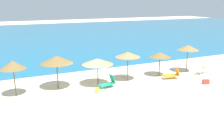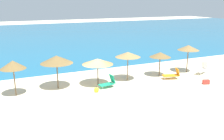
{
  "view_description": "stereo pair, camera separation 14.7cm",
  "coord_description": "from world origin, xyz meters",
  "px_view_note": "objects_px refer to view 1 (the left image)",
  "views": [
    {
      "loc": [
        -6.68,
        -18.07,
        7.03
      ],
      "look_at": [
        2.13,
        1.02,
        1.22
      ],
      "focal_mm": 40.03,
      "sensor_mm": 36.0,
      "label": 1
    },
    {
      "loc": [
        -6.55,
        -18.13,
        7.03
      ],
      "look_at": [
        2.13,
        1.02,
        1.22
      ],
      "focal_mm": 40.03,
      "sensor_mm": 36.0,
      "label": 2
    }
  ],
  "objects_px": {
    "beach_umbrella_1": "(13,65)",
    "beach_umbrella_4": "(128,55)",
    "beach_ball": "(97,90)",
    "cooler_box": "(206,82)",
    "lounge_chair_2": "(108,83)",
    "beach_umbrella_3": "(98,62)",
    "beach_umbrella_5": "(160,55)",
    "lounge_chair_1": "(172,74)",
    "beach_umbrella_6": "(188,48)",
    "beach_umbrella_2": "(57,60)",
    "lounge_chair_0": "(202,69)"
  },
  "relations": [
    {
      "from": "beach_umbrella_5",
      "to": "beach_ball",
      "type": "height_order",
      "value": "beach_umbrella_5"
    },
    {
      "from": "beach_umbrella_6",
      "to": "lounge_chair_2",
      "type": "bearing_deg",
      "value": -173.71
    },
    {
      "from": "lounge_chair_2",
      "to": "beach_umbrella_2",
      "type": "bearing_deg",
      "value": 60.41
    },
    {
      "from": "beach_umbrella_1",
      "to": "beach_umbrella_3",
      "type": "relative_size",
      "value": 1.04
    },
    {
      "from": "lounge_chair_1",
      "to": "beach_ball",
      "type": "relative_size",
      "value": 4.21
    },
    {
      "from": "beach_umbrella_4",
      "to": "lounge_chair_1",
      "type": "distance_m",
      "value": 4.67
    },
    {
      "from": "lounge_chair_2",
      "to": "beach_ball",
      "type": "relative_size",
      "value": 3.73
    },
    {
      "from": "beach_umbrella_3",
      "to": "lounge_chair_2",
      "type": "distance_m",
      "value": 1.99
    },
    {
      "from": "beach_umbrella_1",
      "to": "beach_umbrella_2",
      "type": "distance_m",
      "value": 3.36
    },
    {
      "from": "beach_umbrella_5",
      "to": "beach_umbrella_2",
      "type": "bearing_deg",
      "value": 177.04
    },
    {
      "from": "beach_umbrella_4",
      "to": "lounge_chair_2",
      "type": "distance_m",
      "value": 3.3
    },
    {
      "from": "beach_umbrella_2",
      "to": "beach_umbrella_3",
      "type": "xyz_separation_m",
      "value": [
        3.33,
        -0.64,
        -0.36
      ]
    },
    {
      "from": "beach_umbrella_2",
      "to": "beach_ball",
      "type": "xyz_separation_m",
      "value": [
        2.58,
        -2.23,
        -2.27
      ]
    },
    {
      "from": "beach_umbrella_4",
      "to": "beach_ball",
      "type": "height_order",
      "value": "beach_umbrella_4"
    },
    {
      "from": "beach_umbrella_1",
      "to": "beach_umbrella_5",
      "type": "height_order",
      "value": "beach_umbrella_1"
    },
    {
      "from": "beach_umbrella_4",
      "to": "beach_ball",
      "type": "xyz_separation_m",
      "value": [
        -3.73,
        -1.77,
        -2.22
      ]
    },
    {
      "from": "lounge_chair_0",
      "to": "beach_umbrella_4",
      "type": "bearing_deg",
      "value": 59.45
    },
    {
      "from": "beach_umbrella_6",
      "to": "beach_ball",
      "type": "xyz_separation_m",
      "value": [
        -10.54,
        -1.69,
        -2.33
      ]
    },
    {
      "from": "lounge_chair_1",
      "to": "lounge_chair_2",
      "type": "distance_m",
      "value": 6.4
    },
    {
      "from": "beach_umbrella_6",
      "to": "beach_ball",
      "type": "distance_m",
      "value": 10.93
    },
    {
      "from": "beach_umbrella_2",
      "to": "cooler_box",
      "type": "distance_m",
      "value": 13.0
    },
    {
      "from": "beach_umbrella_1",
      "to": "beach_umbrella_4",
      "type": "distance_m",
      "value": 9.65
    },
    {
      "from": "lounge_chair_2",
      "to": "cooler_box",
      "type": "bearing_deg",
      "value": -116.7
    },
    {
      "from": "lounge_chair_0",
      "to": "beach_ball",
      "type": "distance_m",
      "value": 11.63
    },
    {
      "from": "beach_umbrella_2",
      "to": "beach_umbrella_4",
      "type": "distance_m",
      "value": 6.33
    },
    {
      "from": "beach_umbrella_4",
      "to": "cooler_box",
      "type": "relative_size",
      "value": 4.69
    },
    {
      "from": "beach_umbrella_2",
      "to": "beach_umbrella_5",
      "type": "xyz_separation_m",
      "value": [
        9.77,
        -0.5,
        -0.37
      ]
    },
    {
      "from": "beach_umbrella_1",
      "to": "beach_umbrella_3",
      "type": "distance_m",
      "value": 6.68
    },
    {
      "from": "beach_umbrella_5",
      "to": "lounge_chair_1",
      "type": "xyz_separation_m",
      "value": [
        0.53,
        -1.34,
        -1.66
      ]
    },
    {
      "from": "cooler_box",
      "to": "lounge_chair_1",
      "type": "bearing_deg",
      "value": 125.44
    },
    {
      "from": "beach_umbrella_6",
      "to": "beach_umbrella_4",
      "type": "bearing_deg",
      "value": 179.31
    },
    {
      "from": "lounge_chair_1",
      "to": "lounge_chair_2",
      "type": "height_order",
      "value": "lounge_chair_2"
    },
    {
      "from": "beach_ball",
      "to": "cooler_box",
      "type": "distance_m",
      "value": 9.7
    },
    {
      "from": "beach_umbrella_3",
      "to": "lounge_chair_2",
      "type": "relative_size",
      "value": 1.8
    },
    {
      "from": "lounge_chair_0",
      "to": "lounge_chair_1",
      "type": "height_order",
      "value": "lounge_chair_0"
    },
    {
      "from": "lounge_chair_1",
      "to": "cooler_box",
      "type": "bearing_deg",
      "value": -128.01
    },
    {
      "from": "beach_umbrella_6",
      "to": "lounge_chair_2",
      "type": "height_order",
      "value": "beach_umbrella_6"
    },
    {
      "from": "beach_umbrella_1",
      "to": "beach_umbrella_3",
      "type": "xyz_separation_m",
      "value": [
        6.67,
        -0.3,
        -0.34
      ]
    },
    {
      "from": "lounge_chair_2",
      "to": "cooler_box",
      "type": "relative_size",
      "value": 2.62
    },
    {
      "from": "lounge_chair_2",
      "to": "beach_ball",
      "type": "bearing_deg",
      "value": 108.98
    },
    {
      "from": "lounge_chair_1",
      "to": "beach_umbrella_2",
      "type": "bearing_deg",
      "value": 96.4
    },
    {
      "from": "beach_umbrella_2",
      "to": "lounge_chair_2",
      "type": "bearing_deg",
      "value": -21.61
    },
    {
      "from": "lounge_chair_1",
      "to": "cooler_box",
      "type": "relative_size",
      "value": 2.95
    },
    {
      "from": "beach_umbrella_3",
      "to": "lounge_chair_0",
      "type": "bearing_deg",
      "value": -4.97
    },
    {
      "from": "beach_umbrella_3",
      "to": "beach_umbrella_5",
      "type": "relative_size",
      "value": 1.13
    },
    {
      "from": "lounge_chair_0",
      "to": "lounge_chair_1",
      "type": "xyz_separation_m",
      "value": [
        -3.88,
        -0.26,
        -0.03
      ]
    },
    {
      "from": "beach_umbrella_2",
      "to": "lounge_chair_0",
      "type": "bearing_deg",
      "value": -6.36
    },
    {
      "from": "beach_umbrella_4",
      "to": "cooler_box",
      "type": "bearing_deg",
      "value": -33.88
    },
    {
      "from": "beach_umbrella_3",
      "to": "beach_umbrella_5",
      "type": "bearing_deg",
      "value": 1.17
    },
    {
      "from": "beach_umbrella_6",
      "to": "lounge_chair_1",
      "type": "relative_size",
      "value": 1.67
    }
  ]
}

